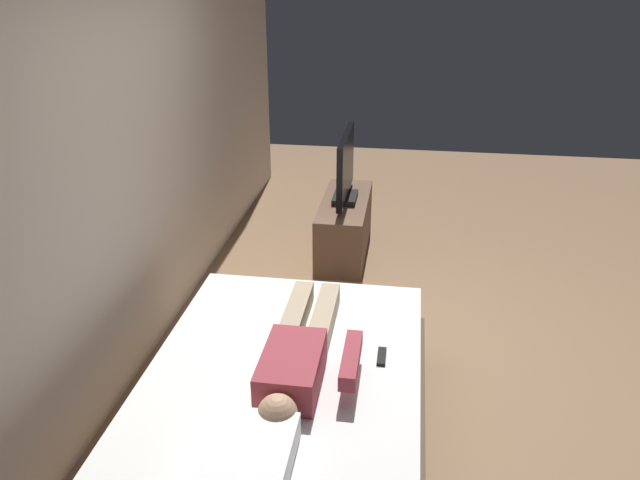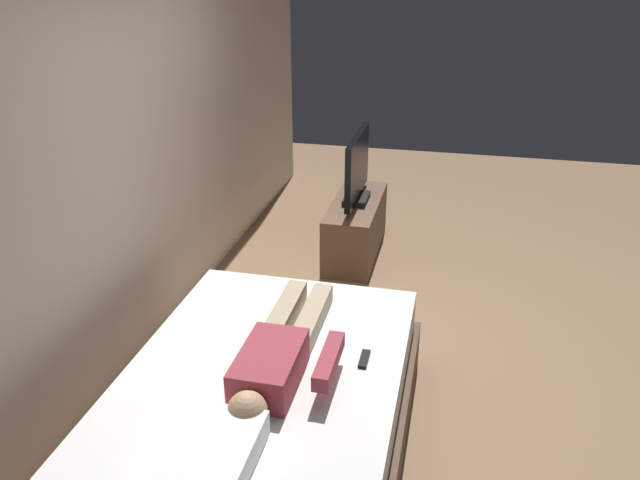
{
  "view_description": "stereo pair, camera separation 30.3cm",
  "coord_description": "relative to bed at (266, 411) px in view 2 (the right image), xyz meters",
  "views": [
    {
      "loc": [
        -3.39,
        0.01,
        2.44
      ],
      "look_at": [
        0.38,
        0.57,
        0.69
      ],
      "focal_mm": 34.84,
      "sensor_mm": 36.0,
      "label": 1
    },
    {
      "loc": [
        -3.34,
        -0.29,
        2.44
      ],
      "look_at": [
        0.38,
        0.57,
        0.69
      ],
      "focal_mm": 34.84,
      "sensor_mm": 36.0,
      "label": 2
    }
  ],
  "objects": [
    {
      "name": "ground_plane",
      "position": [
        0.88,
        -0.57,
        -0.26
      ],
      "size": [
        10.0,
        10.0,
        0.0
      ],
      "primitive_type": "plane",
      "color": "#8C6B4C"
    },
    {
      "name": "back_wall",
      "position": [
        1.28,
        1.13,
        1.14
      ],
      "size": [
        6.4,
        0.1,
        2.8
      ],
      "primitive_type": "cube",
      "color": "beige",
      "rests_on": "ground"
    },
    {
      "name": "bed",
      "position": [
        0.0,
        0.0,
        0.0
      ],
      "size": [
        2.0,
        1.45,
        0.54
      ],
      "color": "brown",
      "rests_on": "ground"
    },
    {
      "name": "pillow",
      "position": [
        -0.68,
        -0.0,
        0.34
      ],
      "size": [
        0.48,
        0.34,
        0.12
      ],
      "primitive_type": "cube",
      "color": "white",
      "rests_on": "bed"
    },
    {
      "name": "person",
      "position": [
        0.03,
        -0.08,
        0.36
      ],
      "size": [
        1.26,
        0.46,
        0.18
      ],
      "color": "#993842",
      "rests_on": "bed"
    },
    {
      "name": "remote",
      "position": [
        0.18,
        -0.49,
        0.29
      ],
      "size": [
        0.15,
        0.04,
        0.02
      ],
      "primitive_type": "cube",
      "color": "black",
      "rests_on": "bed"
    },
    {
      "name": "tv_stand",
      "position": [
        2.52,
        -0.03,
        -0.01
      ],
      "size": [
        1.1,
        0.4,
        0.5
      ],
      "primitive_type": "cube",
      "color": "brown",
      "rests_on": "ground"
    },
    {
      "name": "tv",
      "position": [
        2.52,
        -0.03,
        0.52
      ],
      "size": [
        0.88,
        0.2,
        0.59
      ],
      "color": "black",
      "rests_on": "tv_stand"
    }
  ]
}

